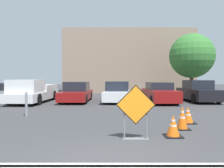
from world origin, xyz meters
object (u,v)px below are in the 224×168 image
(parked_car_fifth, at_px, (199,92))
(traffic_cone_nearest, at_px, (174,126))
(parked_car_fourth, at_px, (160,93))
(traffic_cone_second, at_px, (183,118))
(parked_car_second, at_px, (78,93))
(bollard_nearest, at_px, (28,103))
(pickup_truck, at_px, (33,92))
(parked_car_third, at_px, (118,92))
(road_closed_sign, at_px, (137,109))
(traffic_cone_third, at_px, (189,115))

(parked_car_fifth, bearing_deg, traffic_cone_nearest, 63.24)
(parked_car_fourth, height_order, parked_car_fifth, parked_car_fifth)
(traffic_cone_second, bearing_deg, parked_car_second, 119.62)
(traffic_cone_nearest, height_order, parked_car_fifth, parked_car_fifth)
(traffic_cone_second, height_order, parked_car_fifth, parked_car_fifth)
(traffic_cone_second, bearing_deg, bollard_nearest, 158.50)
(pickup_truck, height_order, parked_car_third, pickup_truck)
(road_closed_sign, height_order, traffic_cone_nearest, road_closed_sign)
(pickup_truck, height_order, bollard_nearest, pickup_truck)
(traffic_cone_nearest, relative_size, bollard_nearest, 0.58)
(road_closed_sign, distance_m, pickup_truck, 10.98)
(road_closed_sign, relative_size, parked_car_second, 0.33)
(pickup_truck, bearing_deg, traffic_cone_nearest, 131.62)
(parked_car_third, xyz_separation_m, parked_car_fourth, (2.95, -0.40, -0.01))
(parked_car_third, bearing_deg, bollard_nearest, 58.93)
(road_closed_sign, distance_m, traffic_cone_nearest, 1.28)
(road_closed_sign, height_order, parked_car_fifth, parked_car_fifth)
(traffic_cone_nearest, xyz_separation_m, traffic_cone_second, (0.56, 0.92, 0.07))
(traffic_cone_third, bearing_deg, parked_car_third, 108.20)
(traffic_cone_nearest, relative_size, traffic_cone_second, 0.82)
(traffic_cone_third, relative_size, parked_car_fourth, 0.13)
(traffic_cone_third, height_order, pickup_truck, pickup_truck)
(traffic_cone_nearest, xyz_separation_m, parked_car_fourth, (1.56, 9.08, 0.35))
(traffic_cone_nearest, distance_m, bollard_nearest, 6.51)
(parked_car_fourth, bearing_deg, parked_car_third, -9.11)
(traffic_cone_nearest, xyz_separation_m, parked_car_second, (-4.35, 9.57, 0.34))
(traffic_cone_second, xyz_separation_m, parked_car_third, (-1.96, 8.56, 0.28))
(parked_car_third, bearing_deg, traffic_cone_second, 106.11)
(traffic_cone_nearest, bearing_deg, parked_car_fifth, 64.91)
(traffic_cone_second, bearing_deg, traffic_cone_third, 61.64)
(parked_car_third, distance_m, parked_car_fifth, 5.91)
(parked_car_second, bearing_deg, bollard_nearest, 79.80)
(parked_car_second, bearing_deg, traffic_cone_third, 126.36)
(traffic_cone_third, bearing_deg, pickup_truck, 140.89)
(traffic_cone_third, height_order, bollard_nearest, bollard_nearest)
(road_closed_sign, xyz_separation_m, parked_car_fifth, (5.63, 9.95, -0.12))
(traffic_cone_nearest, bearing_deg, traffic_cone_second, 58.70)
(parked_car_second, xyz_separation_m, bollard_nearest, (-1.23, -6.23, -0.07))
(pickup_truck, xyz_separation_m, parked_car_fifth, (11.83, 0.89, -0.00))
(traffic_cone_second, bearing_deg, pickup_truck, 135.21)
(parked_car_third, height_order, bollard_nearest, parked_car_third)
(parked_car_fourth, xyz_separation_m, bollard_nearest, (-7.14, -5.74, -0.08))
(bollard_nearest, bearing_deg, traffic_cone_third, -12.14)
(road_closed_sign, bearing_deg, parked_car_third, 91.61)
(pickup_truck, relative_size, parked_car_second, 1.19)
(road_closed_sign, xyz_separation_m, parked_car_fourth, (2.68, 9.40, -0.18))
(pickup_truck, bearing_deg, traffic_cone_second, 136.91)
(road_closed_sign, distance_m, traffic_cone_third, 3.18)
(traffic_cone_nearest, height_order, bollard_nearest, bollard_nearest)
(traffic_cone_third, height_order, parked_car_third, parked_car_third)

